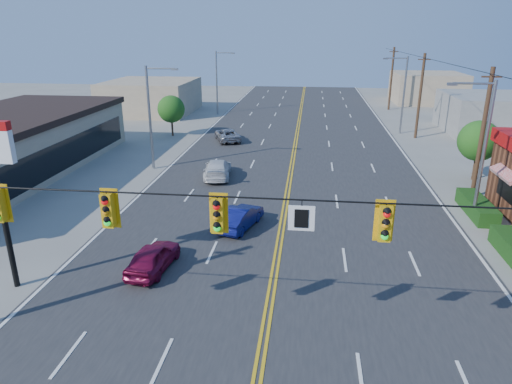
# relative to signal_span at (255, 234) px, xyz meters

# --- Properties ---
(ground) EXTENTS (160.00, 160.00, 0.00)m
(ground) POSITION_rel_signal_span_xyz_m (0.12, 0.00, -4.89)
(ground) COLOR gray
(ground) RESTS_ON ground
(road) EXTENTS (20.00, 120.00, 0.06)m
(road) POSITION_rel_signal_span_xyz_m (0.12, 20.00, -4.86)
(road) COLOR #2D2D30
(road) RESTS_ON ground
(signal_span) EXTENTS (24.32, 0.34, 9.00)m
(signal_span) POSITION_rel_signal_span_xyz_m (0.00, 0.00, 0.00)
(signal_span) COLOR #47301E
(signal_span) RESTS_ON ground
(streetlight_se) EXTENTS (2.55, 0.25, 8.00)m
(streetlight_se) POSITION_rel_signal_span_xyz_m (10.91, 14.00, -0.37)
(streetlight_se) COLOR gray
(streetlight_se) RESTS_ON ground
(streetlight_ne) EXTENTS (2.55, 0.25, 8.00)m
(streetlight_ne) POSITION_rel_signal_span_xyz_m (10.91, 38.00, -0.37)
(streetlight_ne) COLOR gray
(streetlight_ne) RESTS_ON ground
(streetlight_sw) EXTENTS (2.55, 0.25, 8.00)m
(streetlight_sw) POSITION_rel_signal_span_xyz_m (-10.67, 22.00, -0.37)
(streetlight_sw) COLOR gray
(streetlight_sw) RESTS_ON ground
(streetlight_nw) EXTENTS (2.55, 0.25, 8.00)m
(streetlight_nw) POSITION_rel_signal_span_xyz_m (-10.67, 48.00, -0.37)
(streetlight_nw) COLOR gray
(streetlight_nw) RESTS_ON ground
(utility_pole_near) EXTENTS (0.28, 0.28, 8.40)m
(utility_pole_near) POSITION_rel_signal_span_xyz_m (12.32, 18.00, -0.69)
(utility_pole_near) COLOR #47301E
(utility_pole_near) RESTS_ON ground
(utility_pole_mid) EXTENTS (0.28, 0.28, 8.40)m
(utility_pole_mid) POSITION_rel_signal_span_xyz_m (12.32, 36.00, -0.69)
(utility_pole_mid) COLOR #47301E
(utility_pole_mid) RESTS_ON ground
(utility_pole_far) EXTENTS (0.28, 0.28, 8.40)m
(utility_pole_far) POSITION_rel_signal_span_xyz_m (12.32, 54.00, -0.69)
(utility_pole_far) COLOR #47301E
(utility_pole_far) RESTS_ON ground
(tree_kfc_rear) EXTENTS (2.94, 2.94, 4.41)m
(tree_kfc_rear) POSITION_rel_signal_span_xyz_m (13.62, 22.00, -1.95)
(tree_kfc_rear) COLOR #47301E
(tree_kfc_rear) RESTS_ON ground
(tree_west) EXTENTS (2.80, 2.80, 4.20)m
(tree_west) POSITION_rel_signal_span_xyz_m (-12.88, 34.00, -2.09)
(tree_west) COLOR #47301E
(tree_west) RESTS_ON ground
(bld_east_mid) EXTENTS (12.00, 10.00, 4.00)m
(bld_east_mid) POSITION_rel_signal_span_xyz_m (22.12, 40.00, -2.89)
(bld_east_mid) COLOR gray
(bld_east_mid) RESTS_ON ground
(bld_west_far) EXTENTS (11.00, 12.00, 4.20)m
(bld_west_far) POSITION_rel_signal_span_xyz_m (-19.88, 48.00, -2.79)
(bld_west_far) COLOR tan
(bld_west_far) RESTS_ON ground
(bld_east_far) EXTENTS (10.00, 10.00, 4.40)m
(bld_east_far) POSITION_rel_signal_span_xyz_m (19.12, 62.00, -2.69)
(bld_east_far) COLOR tan
(bld_east_far) RESTS_ON ground
(car_magenta) EXTENTS (1.84, 3.79, 1.25)m
(car_magenta) POSITION_rel_signal_span_xyz_m (-5.42, 6.00, -4.26)
(car_magenta) COLOR maroon
(car_magenta) RESTS_ON ground
(car_blue) EXTENTS (2.32, 3.98, 1.24)m
(car_blue) POSITION_rel_signal_span_xyz_m (-2.18, 11.19, -4.26)
(car_blue) COLOR navy
(car_blue) RESTS_ON ground
(car_white) EXTENTS (2.42, 4.79, 1.33)m
(car_white) POSITION_rel_signal_span_xyz_m (-5.28, 20.19, -4.22)
(car_white) COLOR silver
(car_white) RESTS_ON ground
(car_silver) EXTENTS (3.51, 4.87, 1.23)m
(car_silver) POSITION_rel_signal_span_xyz_m (-6.68, 32.08, -4.27)
(car_silver) COLOR #A1A0A5
(car_silver) RESTS_ON ground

